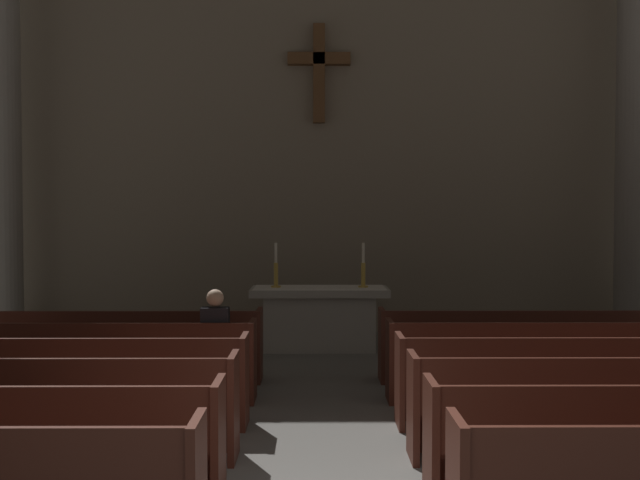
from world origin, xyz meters
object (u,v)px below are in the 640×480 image
object	(u,v)px
pew_left_row_6	(121,345)
candlestick_right	(363,273)
pew_left_row_3	(31,407)
altar	(320,317)
pew_right_row_5	(543,361)
lone_worshipper	(216,342)
pew_right_row_6	(519,345)
column_right_fourth	(639,124)
pew_right_row_3	(614,406)
candlestick_left	(276,273)
pew_left_row_4	(69,381)
pew_right_row_4	(574,380)
pew_left_row_5	(98,361)

from	to	relation	value
pew_left_row_6	candlestick_right	distance (m)	4.10
pew_left_row_6	candlestick_right	size ratio (longest dim) A/B	5.12
pew_left_row_3	altar	xyz separation A→B (m)	(2.60, 5.51, 0.06)
pew_left_row_3	pew_right_row_5	size ratio (longest dim) A/B	1.00
altar	lone_worshipper	distance (m)	3.57
pew_right_row_6	column_right_fourth	distance (m)	5.31
pew_left_row_3	candlestick_right	bearing A→B (deg)	59.09
pew_right_row_3	pew_right_row_5	size ratio (longest dim) A/B	1.00
pew_left_row_6	candlestick_left	bearing A→B (deg)	50.66
pew_right_row_5	candlestick_left	xyz separation A→B (m)	(-3.30, 3.38, 0.76)
pew_left_row_4	pew_right_row_3	world-z (taller)	same
pew_left_row_6	pew_right_row_3	distance (m)	6.10
altar	pew_right_row_4	bearing A→B (deg)	-59.69
column_right_fourth	lone_worshipper	world-z (taller)	column_right_fourth
pew_right_row_6	candlestick_left	size ratio (longest dim) A/B	5.12
pew_left_row_5	lone_worshipper	world-z (taller)	lone_worshipper
pew_left_row_3	pew_left_row_4	size ratio (longest dim) A/B	1.00
pew_right_row_3	pew_right_row_5	distance (m)	2.13
pew_right_row_4	pew_right_row_5	xyz separation A→B (m)	(0.00, 1.06, 0.00)
candlestick_left	altar	bearing A→B (deg)	0.00
column_right_fourth	altar	size ratio (longest dim) A/B	3.46
altar	candlestick_left	xyz separation A→B (m)	(-0.70, 0.00, 0.71)
pew_right_row_5	candlestick_left	bearing A→B (deg)	134.30
candlestick_right	altar	bearing A→B (deg)	180.00
pew_right_row_6	column_right_fourth	world-z (taller)	column_right_fourth
candlestick_left	candlestick_right	bearing A→B (deg)	0.00
candlestick_right	pew_right_row_6	bearing A→B (deg)	-50.66
pew_left_row_6	altar	world-z (taller)	altar
pew_right_row_4	altar	distance (m)	5.15
pew_left_row_3	pew_right_row_5	distance (m)	5.62
pew_right_row_3	pew_right_row_4	bearing A→B (deg)	90.00
pew_right_row_3	candlestick_left	bearing A→B (deg)	120.91
pew_left_row_4	pew_left_row_5	size ratio (longest dim) A/B	1.00
column_right_fourth	lone_worshipper	size ratio (longest dim) A/B	5.77
altar	lone_worshipper	xyz separation A→B (m)	(-1.23, -3.34, 0.16)
pew_left_row_3	pew_left_row_5	size ratio (longest dim) A/B	1.00
pew_left_row_5	candlestick_right	bearing A→B (deg)	45.70
pew_right_row_3	pew_right_row_5	bearing A→B (deg)	90.00
pew_left_row_3	pew_right_row_5	bearing A→B (deg)	22.27
pew_right_row_5	altar	world-z (taller)	altar
pew_left_row_6	pew_right_row_3	size ratio (longest dim) A/B	1.00
pew_left_row_4	pew_left_row_3	bearing A→B (deg)	-90.00
pew_right_row_3	altar	world-z (taller)	altar
pew_right_row_5	pew_right_row_6	xyz separation A→B (m)	(0.00, 1.06, 0.00)
pew_left_row_6	candlestick_right	bearing A→B (deg)	35.08
pew_left_row_3	pew_right_row_3	distance (m)	5.20
pew_right_row_5	lone_worshipper	world-z (taller)	lone_worshipper
pew_left_row_5	pew_right_row_4	size ratio (longest dim) A/B	1.00
pew_right_row_4	lone_worshipper	size ratio (longest dim) A/B	2.77
candlestick_left	pew_left_row_4	bearing A→B (deg)	-113.13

